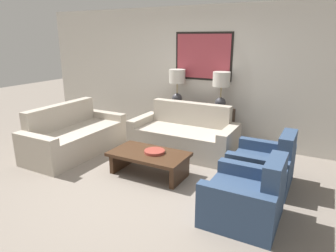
{
  "coord_description": "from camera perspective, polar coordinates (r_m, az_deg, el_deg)",
  "views": [
    {
      "loc": [
        2.22,
        -3.14,
        2.06
      ],
      "look_at": [
        -0.02,
        1.03,
        0.65
      ],
      "focal_mm": 32.0,
      "sensor_mm": 36.0,
      "label": 1
    }
  ],
  "objects": [
    {
      "name": "table_lamp_left",
      "position": [
        6.08,
        1.76,
        8.37
      ],
      "size": [
        0.32,
        0.32,
        0.71
      ],
      "color": "#333338",
      "rests_on": "console_table"
    },
    {
      "name": "coffee_table",
      "position": [
        4.64,
        -3.63,
        -6.15
      ],
      "size": [
        1.19,
        0.67,
        0.36
      ],
      "color": "#3D2616",
      "rests_on": "ground_plane"
    },
    {
      "name": "decorative_bowl",
      "position": [
        4.59,
        -2.59,
        -4.88
      ],
      "size": [
        0.32,
        0.32,
        0.04
      ],
      "color": "#93382D",
      "rests_on": "coffee_table"
    },
    {
      "name": "armchair_near_back_wall",
      "position": [
        4.54,
        17.75,
        -7.44
      ],
      "size": [
        0.83,
        0.85,
        0.82
      ],
      "color": "navy",
      "rests_on": "ground_plane"
    },
    {
      "name": "back_wall",
      "position": [
        6.11,
        6.79,
        9.61
      ],
      "size": [
        7.81,
        0.12,
        2.65
      ],
      "color": "beige",
      "rests_on": "ground_plane"
    },
    {
      "name": "ground_plane",
      "position": [
        4.36,
        -6.35,
        -11.68
      ],
      "size": [
        20.0,
        20.0,
        0.0
      ],
      "primitive_type": "plane",
      "color": "slate"
    },
    {
      "name": "couch_by_side",
      "position": [
        5.77,
        -17.33,
        -1.99
      ],
      "size": [
        0.87,
        1.91,
        0.88
      ],
      "color": "#ADA393",
      "rests_on": "ground_plane"
    },
    {
      "name": "armchair_near_camera",
      "position": [
        3.66,
        14.66,
        -13.24
      ],
      "size": [
        0.83,
        0.85,
        0.82
      ],
      "color": "navy",
      "rests_on": "ground_plane"
    },
    {
      "name": "console_table",
      "position": [
        6.07,
        5.58,
        0.29
      ],
      "size": [
        1.43,
        0.36,
        0.73
      ],
      "color": "#332319",
      "rests_on": "ground_plane"
    },
    {
      "name": "couch_by_back_wall",
      "position": [
        5.55,
        3.05,
        -1.99
      ],
      "size": [
        1.91,
        0.87,
        0.88
      ],
      "color": "#ADA393",
      "rests_on": "ground_plane"
    },
    {
      "name": "table_lamp_right",
      "position": [
        5.74,
        10.1,
        7.62
      ],
      "size": [
        0.32,
        0.32,
        0.71
      ],
      "color": "#333338",
      "rests_on": "console_table"
    }
  ]
}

